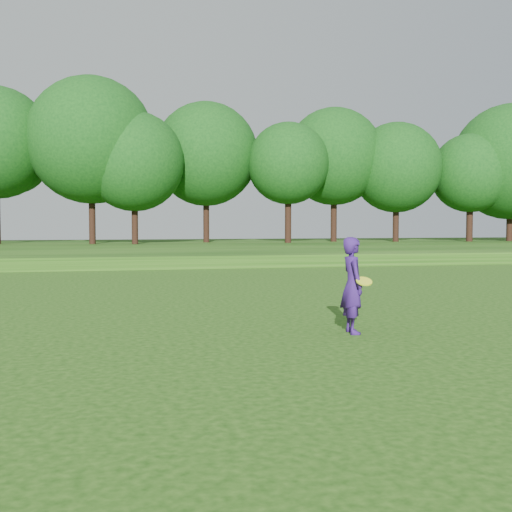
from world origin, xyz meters
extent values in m
plane|color=#153B0B|center=(0.00, 0.00, 0.00)|extent=(140.00, 140.00, 0.00)
cube|color=#153B0B|center=(0.00, 34.00, 0.30)|extent=(130.00, 30.00, 0.60)
cube|color=gray|center=(0.00, 20.00, 0.02)|extent=(130.00, 1.60, 0.04)
imported|color=#341666|center=(1.76, 1.51, 0.93)|extent=(0.48, 0.70, 1.86)
cylinder|color=yellow|center=(1.87, 1.21, 1.03)|extent=(0.31, 0.29, 0.16)
camera|label=1|loc=(-2.77, -10.04, 2.14)|focal=45.00mm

